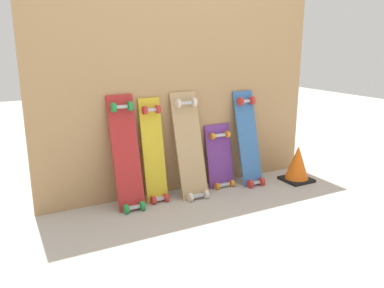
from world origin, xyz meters
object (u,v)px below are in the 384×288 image
object	(u,v)px
traffic_cone	(297,164)
skateboard_red	(127,157)
skateboard_natural	(190,149)
skateboard_blue	(249,142)
skateboard_yellow	(154,155)
skateboard_purple	(220,160)

from	to	relation	value
traffic_cone	skateboard_red	bearing A→B (deg)	173.23
skateboard_natural	traffic_cone	bearing A→B (deg)	-9.52
skateboard_red	skateboard_blue	world-z (taller)	skateboard_red
skateboard_natural	skateboard_blue	bearing A→B (deg)	1.08
skateboard_yellow	skateboard_purple	size ratio (longest dim) A/B	1.44
skateboard_yellow	traffic_cone	xyz separation A→B (m)	(1.25, -0.21, -0.20)
skateboard_purple	traffic_cone	distance (m)	0.69
skateboard_natural	skateboard_purple	size ratio (longest dim) A/B	1.49
skateboard_red	skateboard_purple	distance (m)	0.84
skateboard_natural	skateboard_red	bearing A→B (deg)	178.51
skateboard_purple	skateboard_blue	xyz separation A→B (m)	(0.25, -0.05, 0.14)
skateboard_natural	skateboard_blue	distance (m)	0.57
skateboard_red	skateboard_blue	size ratio (longest dim) A/B	1.04
skateboard_yellow	skateboard_blue	distance (m)	0.85
skateboard_yellow	skateboard_blue	world-z (taller)	skateboard_blue
skateboard_yellow	skateboard_natural	xyz separation A→B (m)	(0.28, -0.05, 0.01)
skateboard_red	traffic_cone	size ratio (longest dim) A/B	2.78
traffic_cone	skateboard_yellow	bearing A→B (deg)	170.46
skateboard_red	traffic_cone	bearing A→B (deg)	-6.77
skateboard_red	skateboard_yellow	size ratio (longest dim) A/B	1.04
skateboard_natural	traffic_cone	size ratio (longest dim) A/B	2.76
skateboard_yellow	skateboard_blue	size ratio (longest dim) A/B	1.00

